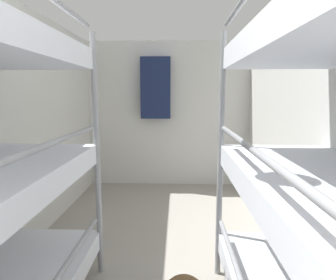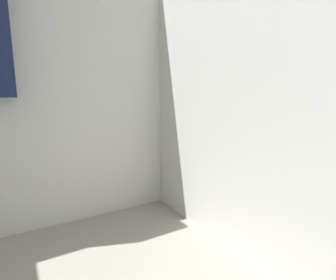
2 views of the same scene
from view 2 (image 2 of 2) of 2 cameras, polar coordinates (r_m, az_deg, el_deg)
wall_back at (r=2.25m, az=-31.10°, el=9.19°), size 2.57×0.06×2.20m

